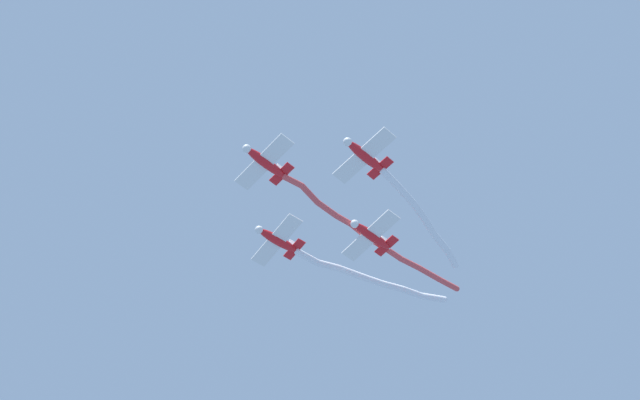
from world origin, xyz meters
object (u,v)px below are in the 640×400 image
Objects in this scene: airplane_slot at (371,235)px; airplane_right_wing at (277,240)px; airplane_lead at (264,162)px; airplane_left_wing at (364,155)px.

airplane_right_wing is at bearing -45.90° from airplane_slot.
airplane_slot is at bearing 177.76° from airplane_lead.
airplane_right_wing reaches higher than airplane_left_wing.
airplane_lead reaches higher than airplane_left_wing.
airplane_slot reaches higher than airplane_left_wing.
airplane_right_wing is at bearing -137.20° from airplane_lead.
airplane_lead is at bearing -48.57° from airplane_left_wing.
airplane_left_wing is (0.59, 9.74, -0.40)m from airplane_lead.
airplane_lead is 0.95× the size of airplane_right_wing.
airplane_left_wing is 0.94× the size of airplane_right_wing.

